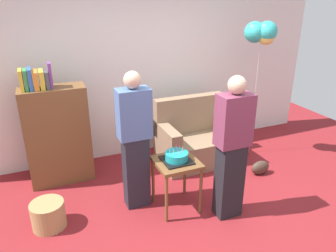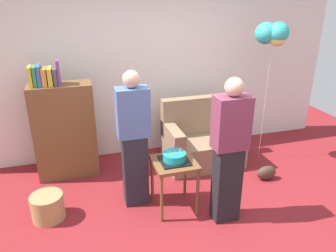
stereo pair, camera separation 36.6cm
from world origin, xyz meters
The scene contains 11 objects.
ground_plane centered at (0.00, 0.00, 0.00)m, with size 8.00×8.00×0.00m, color maroon.
wall_back centered at (0.00, 2.05, 1.35)m, with size 6.00×0.10×2.70m, color silver.
couch centered at (0.61, 1.35, 0.34)m, with size 1.10×0.70×0.96m.
bookshelf centered at (-1.30, 1.56, 0.68)m, with size 0.80×0.36×1.61m.
side_table centered at (-0.12, 0.39, 0.52)m, with size 0.48×0.48×0.62m.
birthday_cake centered at (-0.12, 0.39, 0.67)m, with size 0.32×0.32×0.17m.
person_blowing_candles centered at (-0.53, 0.64, 0.83)m, with size 0.36×0.22×1.63m.
person_holding_cake centered at (0.37, 0.05, 0.83)m, with size 0.36×0.22×1.63m.
wicker_basket centered at (-1.55, 0.60, 0.15)m, with size 0.36×0.36×0.30m, color #A88451.
handbag centered at (1.28, 0.62, 0.10)m, with size 0.28×0.14×0.20m, color #473328.
balloon_bunch centered at (1.50, 1.18, 1.87)m, with size 0.41×0.39×2.03m.
Camera 1 is at (-1.45, -2.53, 2.37)m, focal length 34.48 mm.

